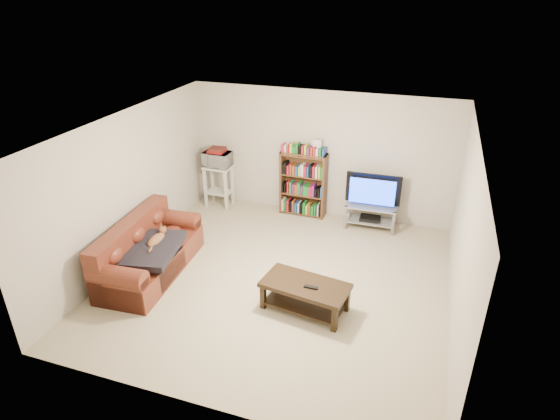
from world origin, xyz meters
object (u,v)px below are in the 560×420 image
at_px(sofa, 146,255).
at_px(coffee_table, 305,291).
at_px(tv_stand, 371,212).
at_px(bookshelf, 303,183).

bearing_deg(sofa, coffee_table, -6.48).
relative_size(tv_stand, bookshelf, 0.73).
height_order(coffee_table, tv_stand, tv_stand).
distance_m(coffee_table, tv_stand, 2.74).
distance_m(sofa, bookshelf, 3.26).
relative_size(sofa, tv_stand, 2.22).
xyz_separation_m(sofa, bookshelf, (1.76, 2.72, 0.35)).
height_order(tv_stand, bookshelf, bookshelf).
xyz_separation_m(tv_stand, bookshelf, (-1.34, 0.15, 0.34)).
bearing_deg(tv_stand, sofa, -141.75).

